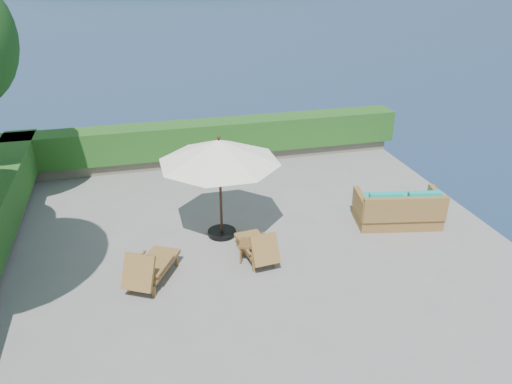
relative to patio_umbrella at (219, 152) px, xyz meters
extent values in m
plane|color=gray|center=(0.51, -0.93, -2.12)|extent=(12.00, 12.00, 0.00)
cube|color=#4E473E|center=(0.51, -0.93, -3.67)|extent=(12.00, 12.00, 3.00)
plane|color=#18304A|center=(0.51, -0.93, -5.12)|extent=(600.00, 600.00, 0.00)
cube|color=gray|center=(0.51, 4.67, -1.94)|extent=(12.00, 0.60, 0.36)
cube|color=#154A17|center=(0.51, 4.67, -1.27)|extent=(12.40, 0.90, 1.00)
cylinder|color=black|center=(0.00, 0.00, -2.07)|extent=(0.88, 0.88, 0.11)
cylinder|color=#321C12|center=(0.00, 0.00, -0.91)|extent=(0.08, 0.08, 2.42)
cone|color=white|center=(0.00, 0.00, 0.03)|extent=(3.65, 3.65, 0.53)
sphere|color=#321C12|center=(0.00, 0.00, 0.35)|extent=(0.11, 0.11, 0.09)
cube|color=brown|center=(-2.20, -1.78, -2.00)|extent=(0.08, 0.08, 0.25)
cube|color=brown|center=(-1.74, -2.04, -2.00)|extent=(0.08, 0.08, 0.25)
cube|color=brown|center=(-1.66, -0.78, -2.00)|extent=(0.08, 0.08, 0.25)
cube|color=brown|center=(-1.19, -1.04, -2.00)|extent=(0.08, 0.08, 0.25)
cube|color=brown|center=(-1.65, -1.33, -1.84)|extent=(1.14, 1.38, 0.09)
cube|color=brown|center=(-1.99, -1.95, -1.57)|extent=(0.74, 0.65, 0.66)
cube|color=brown|center=(-2.02, -1.34, -1.69)|extent=(0.44, 0.74, 0.05)
cube|color=brown|center=(-1.46, -1.65, -1.69)|extent=(0.44, 0.74, 0.05)
cube|color=brown|center=(0.37, -1.67, -2.01)|extent=(0.06, 0.06, 0.23)
cube|color=brown|center=(0.85, -1.62, -2.01)|extent=(0.06, 0.06, 0.23)
cube|color=brown|center=(0.25, -0.63, -2.01)|extent=(0.06, 0.06, 0.23)
cube|color=brown|center=(0.73, -0.58, -2.01)|extent=(0.06, 0.06, 0.23)
cube|color=brown|center=(0.54, -1.04, -1.86)|extent=(0.70, 1.19, 0.08)
cube|color=brown|center=(0.62, -1.69, -1.62)|extent=(0.61, 0.43, 0.61)
cube|color=brown|center=(0.27, -1.25, -1.73)|extent=(0.14, 0.74, 0.04)
cube|color=brown|center=(0.86, -1.18, -1.73)|extent=(0.14, 0.74, 0.04)
cube|color=brown|center=(0.17, -1.33, -1.92)|extent=(0.05, 0.05, 0.40)
cube|color=brown|center=(0.47, -1.45, -1.92)|extent=(0.05, 0.05, 0.40)
cube|color=brown|center=(0.29, -1.02, -1.92)|extent=(0.05, 0.05, 0.40)
cube|color=brown|center=(0.59, -1.14, -1.92)|extent=(0.05, 0.05, 0.40)
cube|color=brown|center=(0.38, -1.24, -1.69)|extent=(0.55, 0.55, 0.05)
cube|color=brown|center=(4.35, -0.48, -1.90)|extent=(2.17, 1.37, 0.45)
cube|color=brown|center=(4.26, -0.95, -1.50)|extent=(2.01, 0.54, 0.62)
cube|color=brown|center=(3.41, -0.30, -1.56)|extent=(0.32, 1.02, 0.50)
cube|color=brown|center=(5.30, -0.67, -1.56)|extent=(0.32, 1.02, 0.50)
cube|color=teal|center=(3.90, -0.34, -1.57)|extent=(1.01, 0.96, 0.20)
cube|color=teal|center=(4.83, -0.52, -1.57)|extent=(1.01, 0.96, 0.20)
cube|color=teal|center=(3.82, -0.75, -1.31)|extent=(0.80, 0.30, 0.40)
cube|color=teal|center=(4.75, -0.93, -1.31)|extent=(0.80, 0.30, 0.40)
camera|label=1|loc=(-1.75, -10.26, 3.96)|focal=35.00mm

